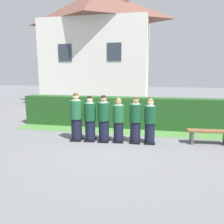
# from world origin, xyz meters

# --- Properties ---
(ground_plane) EXTENTS (60.00, 60.00, 0.00)m
(ground_plane) POSITION_xyz_m (0.00, 0.00, 0.00)
(ground_plane) COLOR slate
(student_front_row_0) EXTENTS (0.44, 0.52, 1.70)m
(student_front_row_0) POSITION_xyz_m (-1.27, -0.07, 0.81)
(student_front_row_0) COLOR black
(student_front_row_0) RESTS_ON ground
(student_front_row_1) EXTENTS (0.42, 0.49, 1.60)m
(student_front_row_1) POSITION_xyz_m (-0.78, -0.03, 0.76)
(student_front_row_1) COLOR black
(student_front_row_1) RESTS_ON ground
(student_front_row_2) EXTENTS (0.43, 0.53, 1.63)m
(student_front_row_2) POSITION_xyz_m (-0.28, -0.03, 0.78)
(student_front_row_2) COLOR black
(student_front_row_2) RESTS_ON ground
(student_front_row_3) EXTENTS (0.40, 0.47, 1.53)m
(student_front_row_3) POSITION_xyz_m (0.22, 0.03, 0.73)
(student_front_row_3) COLOR black
(student_front_row_3) RESTS_ON ground
(student_front_row_4) EXTENTS (0.41, 0.51, 1.59)m
(student_front_row_4) POSITION_xyz_m (0.81, 0.05, 0.76)
(student_front_row_4) COLOR black
(student_front_row_4) RESTS_ON ground
(student_front_row_5) EXTENTS (0.40, 0.46, 1.54)m
(student_front_row_5) POSITION_xyz_m (1.29, 0.07, 0.73)
(student_front_row_5) COLOR black
(student_front_row_5) RESTS_ON ground
(hedge) EXTENTS (8.89, 0.70, 1.32)m
(hedge) POSITION_xyz_m (0.00, 2.14, 0.66)
(hedge) COLOR #214C1E
(hedge) RESTS_ON ground
(school_building_main) EXTENTS (7.64, 4.43, 8.05)m
(school_building_main) POSITION_xyz_m (-2.78, 8.59, 4.12)
(school_building_main) COLOR silver
(school_building_main) RESTS_ON ground
(wooden_bench) EXTENTS (1.42, 0.45, 0.48)m
(wooden_bench) POSITION_xyz_m (3.24, 0.36, 0.35)
(wooden_bench) COLOR brown
(wooden_bench) RESTS_ON ground
(lawn_strip) EXTENTS (8.89, 0.90, 0.01)m
(lawn_strip) POSITION_xyz_m (0.00, 1.34, 0.00)
(lawn_strip) COLOR #477A38
(lawn_strip) RESTS_ON ground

